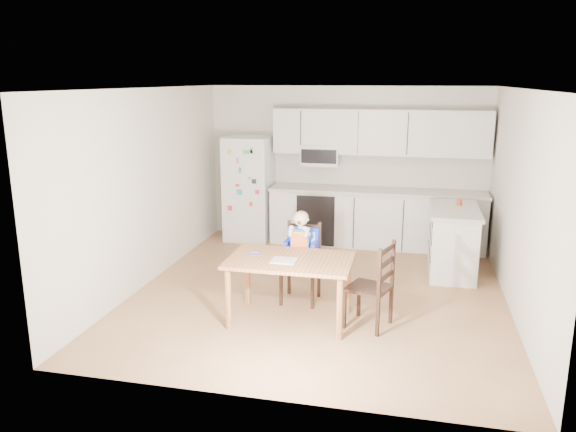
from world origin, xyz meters
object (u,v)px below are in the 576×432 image
(refrigerator, at_px, (249,189))
(chair_side, at_px, (377,281))
(chair_booster, at_px, (301,247))
(kitchen_island, at_px, (453,241))
(dining_table, at_px, (290,267))
(red_cup, at_px, (459,202))

(refrigerator, xyz_separation_m, chair_side, (2.31, -3.04, -0.31))
(refrigerator, distance_m, chair_booster, 2.81)
(kitchen_island, bearing_deg, dining_table, -131.87)
(red_cup, relative_size, chair_side, 0.10)
(kitchen_island, height_order, chair_booster, chair_booster)
(kitchen_island, height_order, chair_side, chair_side)
(dining_table, distance_m, chair_booster, 0.62)
(kitchen_island, bearing_deg, chair_booster, -142.10)
(kitchen_island, distance_m, red_cup, 0.55)
(kitchen_island, relative_size, red_cup, 12.89)
(refrigerator, distance_m, chair_side, 3.83)
(red_cup, distance_m, chair_side, 2.47)
(chair_booster, xyz_separation_m, chair_side, (0.94, -0.60, -0.13))
(chair_booster, bearing_deg, refrigerator, 121.27)
(red_cup, xyz_separation_m, chair_booster, (-1.89, -1.65, -0.29))
(refrigerator, relative_size, dining_table, 1.27)
(chair_booster, height_order, chair_side, chair_booster)
(refrigerator, height_order, dining_table, refrigerator)
(dining_table, relative_size, chair_booster, 1.21)
(kitchen_island, xyz_separation_m, red_cup, (0.07, 0.23, 0.50))
(refrigerator, relative_size, chair_side, 1.79)
(red_cup, relative_size, chair_booster, 0.09)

